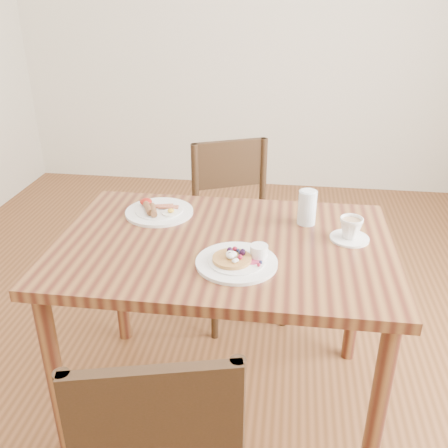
{
  "coord_description": "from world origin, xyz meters",
  "views": [
    {
      "loc": [
        0.21,
        -1.56,
        1.59
      ],
      "look_at": [
        0.0,
        0.0,
        0.82
      ],
      "focal_mm": 40.0,
      "sensor_mm": 36.0,
      "label": 1
    }
  ],
  "objects_px": {
    "chair_near": "(162,447)",
    "teacup_saucer": "(350,230)",
    "water_glass": "(307,207)",
    "dining_table": "(224,265)",
    "pancake_plate": "(238,260)",
    "chair_far": "(237,223)",
    "breakfast_plate": "(158,211)"
  },
  "relations": [
    {
      "from": "chair_near",
      "to": "breakfast_plate",
      "type": "bearing_deg",
      "value": 90.13
    },
    {
      "from": "teacup_saucer",
      "to": "pancake_plate",
      "type": "bearing_deg",
      "value": -149.16
    },
    {
      "from": "chair_near",
      "to": "chair_far",
      "type": "bearing_deg",
      "value": 74.19
    },
    {
      "from": "chair_near",
      "to": "teacup_saucer",
      "type": "relative_size",
      "value": 6.29
    },
    {
      "from": "chair_far",
      "to": "water_glass",
      "type": "relative_size",
      "value": 6.63
    },
    {
      "from": "pancake_plate",
      "to": "teacup_saucer",
      "type": "bearing_deg",
      "value": 30.84
    },
    {
      "from": "breakfast_plate",
      "to": "water_glass",
      "type": "relative_size",
      "value": 2.03
    },
    {
      "from": "chair_far",
      "to": "teacup_saucer",
      "type": "xyz_separation_m",
      "value": [
        0.47,
        -0.6,
        0.3
      ]
    },
    {
      "from": "chair_far",
      "to": "pancake_plate",
      "type": "relative_size",
      "value": 3.26
    },
    {
      "from": "chair_near",
      "to": "teacup_saucer",
      "type": "xyz_separation_m",
      "value": [
        0.52,
        0.75,
        0.3
      ]
    },
    {
      "from": "dining_table",
      "to": "pancake_plate",
      "type": "bearing_deg",
      "value": -65.51
    },
    {
      "from": "breakfast_plate",
      "to": "water_glass",
      "type": "bearing_deg",
      "value": -1.18
    },
    {
      "from": "chair_far",
      "to": "dining_table",
      "type": "bearing_deg",
      "value": 68.75
    },
    {
      "from": "chair_far",
      "to": "water_glass",
      "type": "xyz_separation_m",
      "value": [
        0.32,
        -0.49,
        0.32
      ]
    },
    {
      "from": "chair_far",
      "to": "water_glass",
      "type": "height_order",
      "value": "water_glass"
    },
    {
      "from": "teacup_saucer",
      "to": "chair_near",
      "type": "bearing_deg",
      "value": -124.5
    },
    {
      "from": "dining_table",
      "to": "pancake_plate",
      "type": "height_order",
      "value": "pancake_plate"
    },
    {
      "from": "chair_far",
      "to": "teacup_saucer",
      "type": "distance_m",
      "value": 0.82
    },
    {
      "from": "dining_table",
      "to": "teacup_saucer",
      "type": "relative_size",
      "value": 8.57
    },
    {
      "from": "dining_table",
      "to": "breakfast_plate",
      "type": "height_order",
      "value": "breakfast_plate"
    },
    {
      "from": "water_glass",
      "to": "pancake_plate",
      "type": "bearing_deg",
      "value": -123.55
    },
    {
      "from": "chair_near",
      "to": "breakfast_plate",
      "type": "distance_m",
      "value": 0.95
    },
    {
      "from": "dining_table",
      "to": "chair_far",
      "type": "bearing_deg",
      "value": 92.43
    },
    {
      "from": "breakfast_plate",
      "to": "teacup_saucer",
      "type": "relative_size",
      "value": 1.93
    },
    {
      "from": "chair_far",
      "to": "breakfast_plate",
      "type": "xyz_separation_m",
      "value": [
        -0.26,
        -0.48,
        0.27
      ]
    },
    {
      "from": "chair_near",
      "to": "pancake_plate",
      "type": "height_order",
      "value": "chair_near"
    },
    {
      "from": "pancake_plate",
      "to": "water_glass",
      "type": "xyz_separation_m",
      "value": [
        0.22,
        0.34,
        0.05
      ]
    },
    {
      "from": "pancake_plate",
      "to": "water_glass",
      "type": "distance_m",
      "value": 0.41
    },
    {
      "from": "breakfast_plate",
      "to": "dining_table",
      "type": "bearing_deg",
      "value": -34.7
    },
    {
      "from": "chair_near",
      "to": "chair_far",
      "type": "height_order",
      "value": "same"
    },
    {
      "from": "chair_near",
      "to": "water_glass",
      "type": "distance_m",
      "value": 0.99
    },
    {
      "from": "pancake_plate",
      "to": "breakfast_plate",
      "type": "relative_size",
      "value": 1.0
    }
  ]
}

